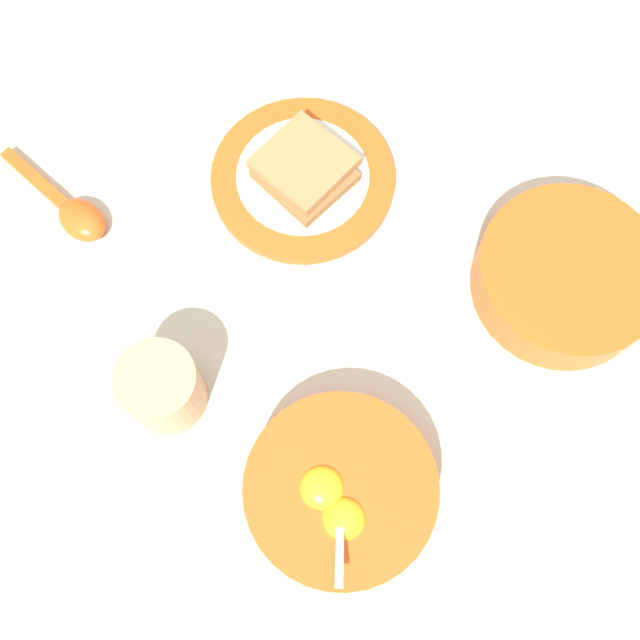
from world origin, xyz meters
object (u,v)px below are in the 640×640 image
(toast_plate, at_px, (303,178))
(congee_bowl, at_px, (566,276))
(soup_spoon, at_px, (73,212))
(egg_bowl, at_px, (340,491))
(drinking_cup, at_px, (162,388))
(toast_sandwich, at_px, (304,169))

(toast_plate, xyz_separation_m, congee_bowl, (-0.28, -0.09, 0.02))
(toast_plate, distance_m, soup_spoon, 0.25)
(egg_bowl, relative_size, drinking_cup, 2.28)
(congee_bowl, bearing_deg, toast_plate, 17.49)
(congee_bowl, height_order, drinking_cup, drinking_cup)
(egg_bowl, height_order, soup_spoon, egg_bowl)
(toast_sandwich, height_order, congee_bowl, congee_bowl)
(toast_plate, bearing_deg, congee_bowl, -162.51)
(toast_sandwich, distance_m, congee_bowl, 0.29)
(toast_plate, xyz_separation_m, toast_sandwich, (-0.00, -0.00, 0.02))
(egg_bowl, relative_size, toast_sandwich, 1.85)
(drinking_cup, bearing_deg, toast_plate, -75.75)
(toast_plate, xyz_separation_m, drinking_cup, (-0.07, 0.27, 0.03))
(toast_sandwich, xyz_separation_m, drinking_cup, (-0.07, 0.27, 0.01))
(toast_sandwich, bearing_deg, egg_bowl, 138.37)
(soup_spoon, distance_m, drinking_cup, 0.23)
(toast_plate, bearing_deg, egg_bowl, 138.73)
(egg_bowl, xyz_separation_m, toast_plate, (0.26, -0.22, -0.02))
(soup_spoon, xyz_separation_m, congee_bowl, (-0.43, -0.29, 0.02))
(drinking_cup, bearing_deg, congee_bowl, -120.92)
(soup_spoon, bearing_deg, drinking_cup, 162.33)
(toast_sandwich, bearing_deg, drinking_cup, 103.84)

